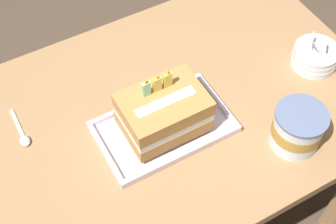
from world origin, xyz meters
The scene contains 7 objects.
ground_plane centered at (0.00, 0.00, 0.00)m, with size 8.00×8.00×0.00m, color #4C3D2D.
dining_table centered at (0.00, 0.00, 0.62)m, with size 1.17×0.78×0.72m.
foil_tray centered at (-0.06, -0.05, 0.72)m, with size 0.35×0.21×0.02m.
birthday_cake centered at (-0.06, -0.05, 0.79)m, with size 0.21×0.15×0.17m.
bowl_stack centered at (0.45, -0.06, 0.74)m, with size 0.13×0.13×0.12m.
ice_cream_tub centered at (0.22, -0.25, 0.77)m, with size 0.13×0.13×0.12m.
serving_spoon_near_tray centered at (-0.39, 0.10, 0.72)m, with size 0.03×0.14×0.01m.
Camera 1 is at (-0.40, -0.69, 1.78)m, focal length 51.42 mm.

